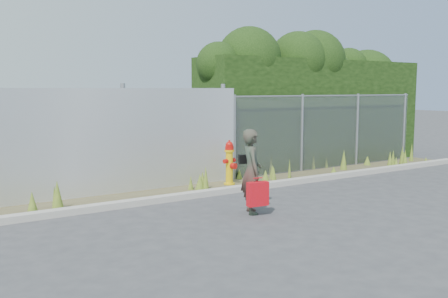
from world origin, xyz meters
TOP-DOWN VIEW (x-y plane):
  - ground at (0.00, 0.00)m, footprint 80.00×80.00m
  - curb at (0.00, 1.80)m, footprint 16.00×0.22m
  - weed_strip at (-0.18, 2.44)m, footprint 16.00×1.31m
  - corrugated_fence at (-3.25, 3.01)m, footprint 8.50×0.21m
  - chainlink_fence at (4.25, 3.00)m, footprint 6.50×0.07m
  - hedge at (4.53, 4.02)m, footprint 7.51×2.00m
  - fire_hydrant at (0.56, 2.49)m, footprint 0.35×0.31m
  - woman at (-0.53, 0.16)m, footprint 0.54×0.64m
  - red_tote_bag at (-0.59, -0.10)m, footprint 0.38×0.14m
  - black_shoulder_bag at (-0.52, 0.40)m, footprint 0.21×0.09m

SIDE VIEW (x-z plane):
  - ground at x=0.00m, z-range 0.00..0.00m
  - curb at x=0.00m, z-range 0.00..0.12m
  - weed_strip at x=-0.18m, z-range -0.14..0.41m
  - red_tote_bag at x=-0.59m, z-range 0.15..0.64m
  - fire_hydrant at x=0.56m, z-range -0.02..1.02m
  - woman at x=-0.53m, z-range 0.00..1.49m
  - black_shoulder_bag at x=-0.52m, z-range 0.85..1.01m
  - chainlink_fence at x=4.25m, z-range 0.01..2.06m
  - corrugated_fence at x=-3.25m, z-range -0.05..2.25m
  - hedge at x=4.53m, z-range 0.14..4.00m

